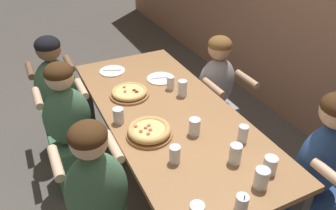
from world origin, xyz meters
TOP-DOWN VIEW (x-y plane):
  - ground_plane at (0.00, 0.00)m, footprint 18.00×18.00m
  - dining_table at (0.00, 0.00)m, footprint 2.08×0.90m
  - pizza_board_main at (0.21, -0.24)m, footprint 0.31×0.31m
  - pizza_board_second at (-0.33, -0.18)m, footprint 0.31×0.31m
  - empty_plate_a at (-0.79, -0.18)m, footprint 0.23×0.23m
  - empty_plate_b at (-0.47, 0.15)m, footprint 0.24×0.24m
  - cocktail_glass_blue at (0.97, -0.06)m, footprint 0.07×0.07m
  - drinking_glass_a at (-0.02, -0.37)m, footprint 0.08×0.08m
  - drinking_glass_b at (0.67, 0.12)m, footprint 0.07×0.07m
  - drinking_glass_c at (0.51, -0.20)m, footprint 0.07×0.07m
  - drinking_glass_d at (-0.28, 0.16)m, footprint 0.06×0.06m
  - drinking_glass_e at (0.82, 0.24)m, footprint 0.08×0.08m
  - drinking_glass_f at (-0.15, 0.20)m, footprint 0.07×0.07m
  - drinking_glass_h at (0.53, 0.27)m, footprint 0.06×0.06m
  - drinking_glass_i at (0.89, 0.13)m, footprint 0.08×0.08m
  - drinking_glass_j at (0.32, 0.04)m, footprint 0.08×0.08m
  - diner_near_midleft at (-0.39, -0.67)m, footprint 0.51×0.40m
  - diner_near_midright at (0.46, -0.67)m, footprint 0.51×0.40m
  - diner_far_right at (0.84, 0.67)m, footprint 0.51×0.40m
  - diner_near_left at (-0.86, -0.67)m, footprint 0.51×0.40m
  - diner_far_midleft at (-0.37, 0.67)m, footprint 0.51×0.40m

SIDE VIEW (x-z plane):
  - ground_plane at x=0.00m, z-range 0.00..0.00m
  - diner_far_midleft at x=-0.37m, z-range -0.04..1.08m
  - diner_near_midleft at x=-0.39m, z-range -0.04..1.10m
  - diner_near_left at x=-0.86m, z-range -0.04..1.14m
  - diner_near_midright at x=0.46m, z-range -0.04..1.14m
  - diner_far_right at x=0.84m, z-range -0.04..1.16m
  - dining_table at x=0.00m, z-range 0.31..1.10m
  - empty_plate_b at x=-0.47m, z-range 0.79..0.80m
  - empty_plate_a at x=-0.79m, z-range 0.79..0.80m
  - pizza_board_second at x=-0.33m, z-range 0.79..0.84m
  - pizza_board_main at x=0.21m, z-range 0.79..0.86m
  - cocktail_glass_blue at x=0.97m, z-range 0.77..0.89m
  - drinking_glass_e at x=0.82m, z-range 0.78..0.89m
  - drinking_glass_a at x=-0.02m, z-range 0.78..0.89m
  - drinking_glass_c at x=0.51m, z-range 0.78..0.89m
  - drinking_glass_d at x=-0.28m, z-range 0.78..0.89m
  - drinking_glass_j at x=0.32m, z-range 0.78..0.90m
  - drinking_glass_h at x=0.53m, z-range 0.78..0.90m
  - drinking_glass_f at x=-0.15m, z-range 0.78..0.91m
  - drinking_glass_i at x=0.89m, z-range 0.79..0.91m
  - drinking_glass_b at x=0.67m, z-range 0.79..0.91m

